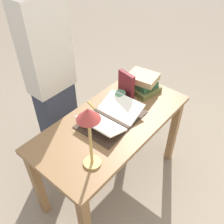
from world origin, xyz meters
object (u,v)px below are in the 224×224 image
at_px(book_standing_upright, 126,86).
at_px(pencil, 94,107).
at_px(open_book, 111,117).
at_px(book_stack_tall, 142,83).
at_px(reading_lamp, 89,123).
at_px(person_reader, 52,85).
at_px(coffee_mug, 120,97).

xyz_separation_m(book_standing_upright, pencil, (0.27, -0.11, -0.11)).
distance_m(open_book, book_stack_tall, 0.47).
xyz_separation_m(book_stack_tall, reading_lamp, (0.84, 0.22, 0.27)).
relative_size(book_standing_upright, reading_lamp, 0.52).
bearing_deg(book_standing_upright, pencil, -12.10).
distance_m(book_stack_tall, reading_lamp, 0.91).
distance_m(reading_lamp, pencil, 0.64).
bearing_deg(reading_lamp, open_book, -156.34).
xyz_separation_m(book_stack_tall, person_reader, (0.52, -0.53, 0.02)).
xyz_separation_m(reading_lamp, coffee_mug, (-0.59, -0.25, -0.30)).
bearing_deg(book_stack_tall, open_book, 6.06).
bearing_deg(person_reader, pencil, -78.11).
bearing_deg(book_stack_tall, person_reader, -45.37).
xyz_separation_m(open_book, pencil, (-0.02, -0.20, -0.02)).
relative_size(open_book, person_reader, 0.28).
distance_m(open_book, coffee_mug, 0.23).
bearing_deg(book_stack_tall, pencil, -18.66).
height_order(coffee_mug, person_reader, person_reader).
height_order(open_book, book_stack_tall, book_stack_tall).
height_order(book_stack_tall, pencil, book_stack_tall).
bearing_deg(person_reader, reading_lamp, -113.18).
relative_size(book_stack_tall, reading_lamp, 0.67).
height_order(open_book, book_standing_upright, book_standing_upright).
height_order(book_stack_tall, book_standing_upright, book_standing_upright).
bearing_deg(reading_lamp, person_reader, -113.18).
bearing_deg(book_stack_tall, reading_lamp, 14.37).
bearing_deg(person_reader, book_stack_tall, -45.37).
height_order(open_book, reading_lamp, reading_lamp).
xyz_separation_m(book_standing_upright, person_reader, (0.35, -0.49, -0.02)).
height_order(open_book, coffee_mug, open_book).
bearing_deg(pencil, book_stack_tall, 161.34).
height_order(book_standing_upright, reading_lamp, reading_lamp).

